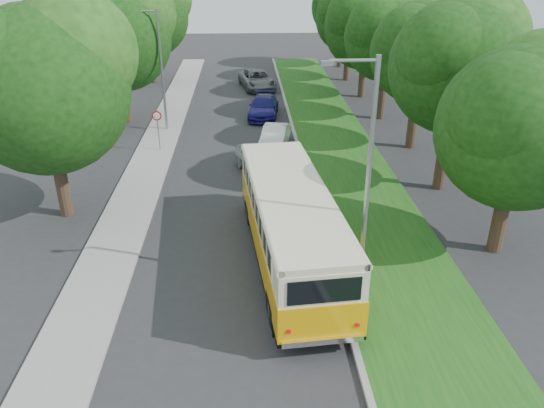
{
  "coord_description": "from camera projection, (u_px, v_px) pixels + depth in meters",
  "views": [
    {
      "loc": [
        0.52,
        -17.5,
        10.67
      ],
      "look_at": [
        1.5,
        1.49,
        1.5
      ],
      "focal_mm": 35.0,
      "sensor_mm": 36.0,
      "label": 1
    }
  ],
  "objects": [
    {
      "name": "vintage_bus",
      "position": [
        291.0,
        227.0,
        19.23
      ],
      "size": [
        3.64,
        10.63,
        3.1
      ],
      "primitive_type": null,
      "rotation": [
        0.0,
        0.0,
        0.09
      ],
      "color": "#FBAA07",
      "rests_on": "ground"
    },
    {
      "name": "car_silver",
      "position": [
        260.0,
        161.0,
        27.58
      ],
      "size": [
        3.0,
        4.55,
        1.44
      ],
      "primitive_type": "imported",
      "rotation": [
        0.0,
        0.0,
        0.34
      ],
      "color": "#ABABB0",
      "rests_on": "ground"
    },
    {
      "name": "curb",
      "position": [
        313.0,
        198.0,
        24.99
      ],
      "size": [
        0.2,
        70.0,
        0.15
      ],
      "primitive_type": "cube",
      "color": "gray",
      "rests_on": "ground"
    },
    {
      "name": "treeline",
      "position": [
        284.0,
        31.0,
        34.11
      ],
      "size": [
        24.27,
        41.91,
        9.46
      ],
      "color": "#332319",
      "rests_on": "ground"
    },
    {
      "name": "car_blue",
      "position": [
        264.0,
        107.0,
        37.09
      ],
      "size": [
        2.47,
        4.98,
        1.39
      ],
      "primitive_type": "imported",
      "rotation": [
        0.0,
        0.0,
        -0.11
      ],
      "color": "navy",
      "rests_on": "ground"
    },
    {
      "name": "lamppost_near",
      "position": [
        366.0,
        175.0,
        16.41
      ],
      "size": [
        1.71,
        0.16,
        8.0
      ],
      "color": "gray",
      "rests_on": "ground"
    },
    {
      "name": "lamppost_far",
      "position": [
        160.0,
        66.0,
        32.74
      ],
      "size": [
        1.71,
        0.16,
        7.5
      ],
      "color": "gray",
      "rests_on": "ground"
    },
    {
      "name": "warning_sign",
      "position": [
        157.0,
        123.0,
        30.18
      ],
      "size": [
        0.56,
        0.1,
        2.5
      ],
      "color": "gray",
      "rests_on": "ground"
    },
    {
      "name": "grass_verge",
      "position": [
        362.0,
        197.0,
        25.1
      ],
      "size": [
        4.5,
        70.0,
        0.13
      ],
      "primitive_type": "cube",
      "color": "#185115",
      "rests_on": "ground"
    },
    {
      "name": "ground",
      "position": [
        235.0,
        257.0,
        20.36
      ],
      "size": [
        120.0,
        120.0,
        0.0
      ],
      "primitive_type": "plane",
      "color": "#2C2C2F",
      "rests_on": "ground"
    },
    {
      "name": "car_white",
      "position": [
        275.0,
        137.0,
        31.23
      ],
      "size": [
        2.19,
        4.17,
        1.31
      ],
      "primitive_type": "imported",
      "rotation": [
        0.0,
        0.0,
        -0.21
      ],
      "color": "white",
      "rests_on": "ground"
    },
    {
      "name": "sidewalk",
      "position": [
        133.0,
        202.0,
        24.61
      ],
      "size": [
        2.2,
        70.0,
        0.12
      ],
      "primitive_type": "cube",
      "color": "gray",
      "rests_on": "ground"
    },
    {
      "name": "car_grey",
      "position": [
        257.0,
        80.0,
        44.61
      ],
      "size": [
        3.39,
        5.72,
        1.49
      ],
      "primitive_type": "imported",
      "rotation": [
        0.0,
        0.0,
        0.18
      ],
      "color": "slate",
      "rests_on": "ground"
    }
  ]
}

